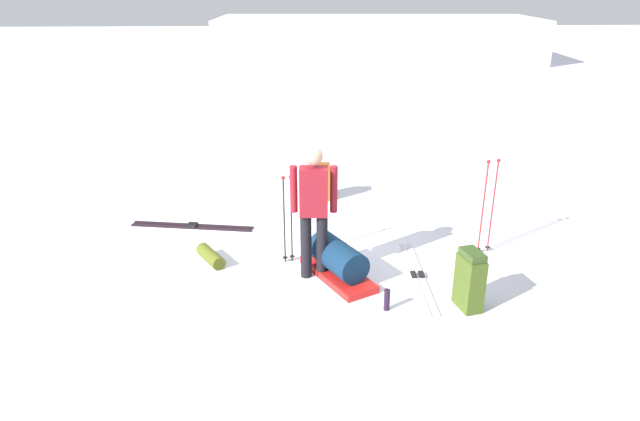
{
  "coord_description": "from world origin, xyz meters",
  "views": [
    {
      "loc": [
        -0.25,
        -6.76,
        3.51
      ],
      "look_at": [
        0.0,
        0.0,
        0.7
      ],
      "focal_mm": 31.42,
      "sensor_mm": 36.0,
      "label": 1
    }
  ],
  "objects_px": {
    "skier_standing": "(314,207)",
    "ski_poles_planted_near": "(489,202)",
    "backpack_large_dark": "(320,182)",
    "backpack_bright": "(470,280)",
    "gear_sled": "(338,261)",
    "thermos_bottle": "(387,300)",
    "sleeping_mat_rolled": "(211,256)",
    "ski_pair_near": "(417,276)",
    "ski_poles_planted_far": "(288,215)",
    "ski_pair_far": "(192,226)"
  },
  "relations": [
    {
      "from": "thermos_bottle",
      "to": "gear_sled",
      "type": "bearing_deg",
      "value": 123.28
    },
    {
      "from": "backpack_large_dark",
      "to": "skier_standing",
      "type": "bearing_deg",
      "value": -93.82
    },
    {
      "from": "ski_pair_near",
      "to": "sleeping_mat_rolled",
      "type": "height_order",
      "value": "sleeping_mat_rolled"
    },
    {
      "from": "skier_standing",
      "to": "sleeping_mat_rolled",
      "type": "xyz_separation_m",
      "value": [
        -1.37,
        0.42,
        -0.86
      ]
    },
    {
      "from": "ski_pair_near",
      "to": "thermos_bottle",
      "type": "distance_m",
      "value": 0.91
    },
    {
      "from": "ski_poles_planted_far",
      "to": "gear_sled",
      "type": "distance_m",
      "value": 0.9
    },
    {
      "from": "backpack_large_dark",
      "to": "ski_poles_planted_far",
      "type": "height_order",
      "value": "ski_poles_planted_far"
    },
    {
      "from": "ski_poles_planted_near",
      "to": "thermos_bottle",
      "type": "height_order",
      "value": "ski_poles_planted_near"
    },
    {
      "from": "backpack_large_dark",
      "to": "sleeping_mat_rolled",
      "type": "xyz_separation_m",
      "value": [
        -1.55,
        -2.25,
        -0.22
      ]
    },
    {
      "from": "backpack_large_dark",
      "to": "sleeping_mat_rolled",
      "type": "distance_m",
      "value": 2.74
    },
    {
      "from": "skier_standing",
      "to": "backpack_large_dark",
      "type": "distance_m",
      "value": 2.76
    },
    {
      "from": "skier_standing",
      "to": "ski_poles_planted_far",
      "type": "xyz_separation_m",
      "value": [
        -0.33,
        0.42,
        -0.28
      ]
    },
    {
      "from": "ski_poles_planted_near",
      "to": "gear_sled",
      "type": "distance_m",
      "value": 2.21
    },
    {
      "from": "skier_standing",
      "to": "ski_poles_planted_near",
      "type": "xyz_separation_m",
      "value": [
        2.35,
        0.59,
        -0.21
      ]
    },
    {
      "from": "backpack_bright",
      "to": "sleeping_mat_rolled",
      "type": "bearing_deg",
      "value": 158.6
    },
    {
      "from": "skier_standing",
      "to": "ski_poles_planted_near",
      "type": "bearing_deg",
      "value": 14.1
    },
    {
      "from": "ski_poles_planted_near",
      "to": "sleeping_mat_rolled",
      "type": "xyz_separation_m",
      "value": [
        -3.72,
        -0.17,
        -0.65
      ]
    },
    {
      "from": "skier_standing",
      "to": "gear_sled",
      "type": "relative_size",
      "value": 1.35
    },
    {
      "from": "ski_pair_far",
      "to": "backpack_bright",
      "type": "relative_size",
      "value": 2.63
    },
    {
      "from": "ski_pair_near",
      "to": "ski_pair_far",
      "type": "height_order",
      "value": "same"
    },
    {
      "from": "skier_standing",
      "to": "thermos_bottle",
      "type": "bearing_deg",
      "value": -45.33
    },
    {
      "from": "ski_poles_planted_far",
      "to": "sleeping_mat_rolled",
      "type": "bearing_deg",
      "value": 179.96
    },
    {
      "from": "skier_standing",
      "to": "thermos_bottle",
      "type": "xyz_separation_m",
      "value": [
        0.81,
        -0.82,
        -0.82
      ]
    },
    {
      "from": "ski_pair_far",
      "to": "ski_poles_planted_near",
      "type": "height_order",
      "value": "ski_poles_planted_near"
    },
    {
      "from": "skier_standing",
      "to": "sleeping_mat_rolled",
      "type": "relative_size",
      "value": 3.09
    },
    {
      "from": "ski_poles_planted_near",
      "to": "ski_pair_near",
      "type": "bearing_deg",
      "value": -147.5
    },
    {
      "from": "ski_poles_planted_far",
      "to": "thermos_bottle",
      "type": "relative_size",
      "value": 4.66
    },
    {
      "from": "ski_poles_planted_far",
      "to": "ski_poles_planted_near",
      "type": "bearing_deg",
      "value": 3.65
    },
    {
      "from": "thermos_bottle",
      "to": "ski_pair_far",
      "type": "bearing_deg",
      "value": 137.51
    },
    {
      "from": "ski_pair_far",
      "to": "gear_sled",
      "type": "xyz_separation_m",
      "value": [
        2.12,
        -1.63,
        0.21
      ]
    },
    {
      "from": "ski_poles_planted_far",
      "to": "sleeping_mat_rolled",
      "type": "relative_size",
      "value": 2.2
    },
    {
      "from": "skier_standing",
      "to": "ski_poles_planted_far",
      "type": "height_order",
      "value": "skier_standing"
    },
    {
      "from": "ski_poles_planted_far",
      "to": "gear_sled",
      "type": "height_order",
      "value": "ski_poles_planted_far"
    },
    {
      "from": "backpack_bright",
      "to": "gear_sled",
      "type": "distance_m",
      "value": 1.64
    },
    {
      "from": "backpack_bright",
      "to": "ski_poles_planted_far",
      "type": "xyz_separation_m",
      "value": [
        -2.07,
        1.22,
        0.33
      ]
    },
    {
      "from": "ski_poles_planted_far",
      "to": "backpack_bright",
      "type": "bearing_deg",
      "value": -30.46
    },
    {
      "from": "thermos_bottle",
      "to": "ski_pair_near",
      "type": "bearing_deg",
      "value": 55.79
    },
    {
      "from": "thermos_bottle",
      "to": "sleeping_mat_rolled",
      "type": "bearing_deg",
      "value": 150.36
    },
    {
      "from": "backpack_bright",
      "to": "ski_poles_planted_far",
      "type": "distance_m",
      "value": 2.42
    },
    {
      "from": "ski_pair_near",
      "to": "ski_poles_planted_far",
      "type": "relative_size",
      "value": 1.52
    },
    {
      "from": "sleeping_mat_rolled",
      "to": "skier_standing",
      "type": "bearing_deg",
      "value": -17.12
    },
    {
      "from": "ski_poles_planted_far",
      "to": "sleeping_mat_rolled",
      "type": "xyz_separation_m",
      "value": [
        -1.04,
        0.0,
        -0.59
      ]
    },
    {
      "from": "backpack_large_dark",
      "to": "ski_poles_planted_far",
      "type": "bearing_deg",
      "value": -102.7
    },
    {
      "from": "ski_poles_planted_near",
      "to": "sleeping_mat_rolled",
      "type": "distance_m",
      "value": 3.78
    },
    {
      "from": "ski_poles_planted_near",
      "to": "backpack_bright",
      "type": "bearing_deg",
      "value": -113.85
    },
    {
      "from": "backpack_large_dark",
      "to": "backpack_bright",
      "type": "xyz_separation_m",
      "value": [
        1.56,
        -3.47,
        0.04
      ]
    },
    {
      "from": "skier_standing",
      "to": "ski_pair_near",
      "type": "height_order",
      "value": "skier_standing"
    },
    {
      "from": "ski_poles_planted_near",
      "to": "gear_sled",
      "type": "height_order",
      "value": "ski_poles_planted_near"
    },
    {
      "from": "ski_pair_far",
      "to": "backpack_large_dark",
      "type": "relative_size",
      "value": 2.96
    },
    {
      "from": "ski_pair_near",
      "to": "backpack_bright",
      "type": "height_order",
      "value": "backpack_bright"
    }
  ]
}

